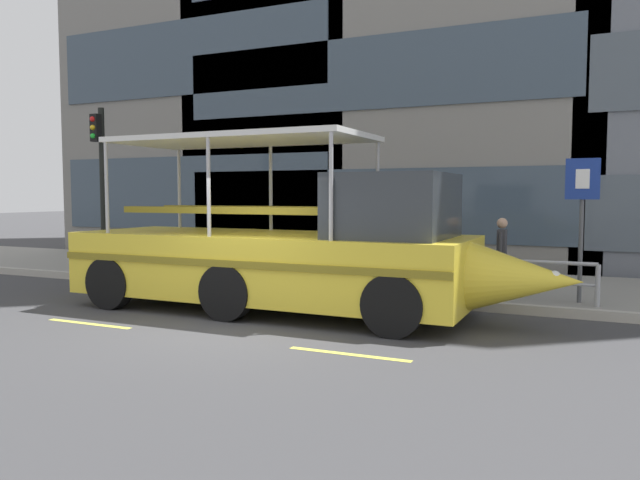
{
  "coord_description": "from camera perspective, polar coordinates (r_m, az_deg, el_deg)",
  "views": [
    {
      "loc": [
        5.53,
        -8.64,
        2.21
      ],
      "look_at": [
        0.4,
        2.49,
        1.3
      ],
      "focal_mm": 34.44,
      "sensor_mm": 36.0,
      "label": 1
    }
  ],
  "objects": [
    {
      "name": "ground_plane",
      "position": [
        10.5,
        -7.77,
        -7.95
      ],
      "size": [
        120.0,
        120.0,
        0.0
      ],
      "primitive_type": "plane",
      "color": "#3D3D3F"
    },
    {
      "name": "sidewalk",
      "position": [
        15.43,
        3.5,
        -3.66
      ],
      "size": [
        32.0,
        4.8,
        0.18
      ],
      "primitive_type": "cube",
      "color": "gray",
      "rests_on": "ground_plane"
    },
    {
      "name": "curb_edge",
      "position": [
        13.16,
        -0.45,
        -5.02
      ],
      "size": [
        32.0,
        0.18,
        0.18
      ],
      "primitive_type": "cube",
      "color": "#B2ADA3",
      "rests_on": "ground_plane"
    },
    {
      "name": "lane_centreline",
      "position": [
        9.77,
        -10.62,
        -8.88
      ],
      "size": [
        25.8,
        0.12,
        0.01
      ],
      "color": "#DBD64C",
      "rests_on": "ground_plane"
    },
    {
      "name": "curb_guardrail",
      "position": [
        13.38,
        0.17,
        -2.14
      ],
      "size": [
        11.08,
        0.09,
        0.8
      ],
      "color": "#9EA0A8",
      "rests_on": "sidewalk"
    },
    {
      "name": "traffic_light_pole",
      "position": [
        17.52,
        -19.69,
        5.93
      ],
      "size": [
        0.24,
        0.46,
        4.34
      ],
      "color": "black",
      "rests_on": "sidewalk"
    },
    {
      "name": "parking_sign",
      "position": [
        12.42,
        23.15,
        2.99
      ],
      "size": [
        0.6,
        0.12,
        2.7
      ],
      "color": "#4C4F54",
      "rests_on": "sidewalk"
    },
    {
      "name": "leaned_bicycle",
      "position": [
        16.58,
        -16.54,
        -1.65
      ],
      "size": [
        1.74,
        0.46,
        0.96
      ],
      "color": "black",
      "rests_on": "sidewalk"
    },
    {
      "name": "duck_tour_boat",
      "position": [
        11.44,
        -2.38,
        -1.32
      ],
      "size": [
        9.53,
        2.61,
        3.31
      ],
      "color": "yellow",
      "rests_on": "ground_plane"
    },
    {
      "name": "pedestrian_near_bow",
      "position": [
        12.93,
        16.53,
        -0.76
      ],
      "size": [
        0.21,
        0.45,
        1.56
      ],
      "color": "black",
      "rests_on": "sidewalk"
    }
  ]
}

